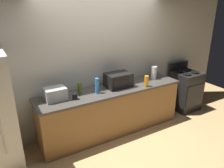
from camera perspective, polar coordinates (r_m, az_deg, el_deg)
ground_plane at (r=4.20m, az=2.85°, el=-14.59°), size 8.00×8.00×0.00m
back_wall at (r=4.26m, az=-2.80°, el=6.11°), size 6.40×0.10×2.70m
counter_run at (r=4.25m, az=0.00°, el=-6.93°), size 2.84×0.64×0.90m
stove_range at (r=5.44m, az=18.51°, el=-1.52°), size 0.60×0.61×1.08m
microwave at (r=4.13m, az=1.63°, el=1.07°), size 0.48×0.35×0.27m
toaster_oven at (r=3.70m, az=-14.57°, el=-2.54°), size 0.34×0.26×0.21m
paper_towel_roll at (r=4.63m, az=10.89°, el=2.91°), size 0.12×0.12×0.27m
bottle_olive_oil at (r=3.86m, az=-8.47°, el=-1.12°), size 0.07×0.07×0.21m
bottle_dish_soap at (r=4.20m, az=8.98°, el=0.74°), size 0.08×0.08×0.21m
bottle_wine at (r=4.89m, az=10.99°, el=3.39°), size 0.08×0.08×0.19m
bottle_spray_cleaner at (r=3.83m, az=-3.93°, el=-0.47°), size 0.07×0.07×0.28m
mug_black at (r=3.68m, az=-9.71°, el=-3.21°), size 0.09×0.09×0.10m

